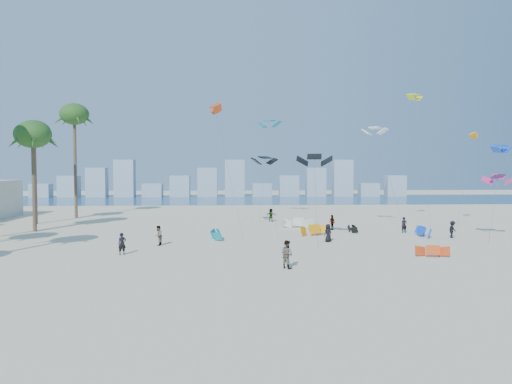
{
  "coord_description": "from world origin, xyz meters",
  "views": [
    {
      "loc": [
        0.75,
        -29.57,
        6.89
      ],
      "look_at": [
        3.0,
        16.0,
        4.5
      ],
      "focal_mm": 34.35,
      "sensor_mm": 36.0,
      "label": 1
    }
  ],
  "objects": [
    {
      "name": "kitesurfer_mid",
      "position": [
        4.44,
        3.07,
        0.96
      ],
      "size": [
        1.17,
        1.18,
        1.92
      ],
      "primitive_type": "imported",
      "rotation": [
        0.0,
        0.0,
        2.32
      ],
      "color": "gray",
      "rests_on": "ground"
    },
    {
      "name": "distant_skyline",
      "position": [
        -1.19,
        82.0,
        3.09
      ],
      "size": [
        85.0,
        3.0,
        8.4
      ],
      "color": "#9EADBF",
      "rests_on": "ground"
    },
    {
      "name": "ocean",
      "position": [
        0.0,
        72.0,
        0.01
      ],
      "size": [
        220.0,
        220.0,
        0.0
      ],
      "primitive_type": "plane",
      "color": "navy",
      "rests_on": "ground"
    },
    {
      "name": "kitesurfer_near",
      "position": [
        -7.82,
        8.74,
        0.86
      ],
      "size": [
        0.74,
        0.64,
        1.71
      ],
      "primitive_type": "imported",
      "rotation": [
        0.0,
        0.0,
        0.44
      ],
      "color": "black",
      "rests_on": "ground"
    },
    {
      "name": "ground",
      "position": [
        0.0,
        0.0,
        0.0
      ],
      "size": [
        220.0,
        220.0,
        0.0
      ],
      "primitive_type": "plane",
      "color": "beige",
      "rests_on": "ground"
    },
    {
      "name": "kitesurfers_far",
      "position": [
        9.3,
        20.06,
        0.83
      ],
      "size": [
        28.64,
        19.22,
        1.74
      ],
      "color": "black",
      "rests_on": "ground"
    },
    {
      "name": "grounded_kites",
      "position": [
        10.37,
        18.15,
        0.47
      ],
      "size": [
        21.06,
        19.73,
        1.06
      ],
      "color": "#0C8398",
      "rests_on": "ground"
    },
    {
      "name": "flying_kites",
      "position": [
        12.69,
        22.5,
        10.53
      ],
      "size": [
        31.56,
        30.82,
        15.85
      ],
      "color": "black",
      "rests_on": "ground"
    }
  ]
}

